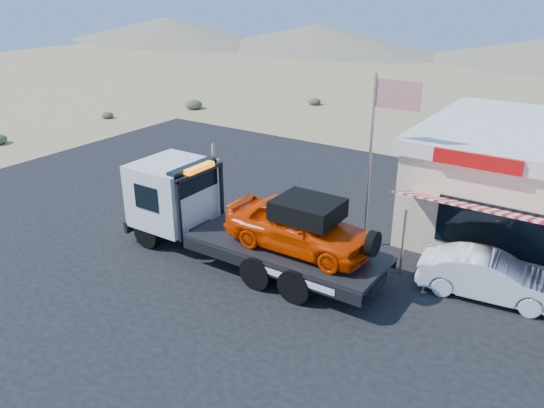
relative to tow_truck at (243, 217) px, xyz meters
name	(u,v)px	position (x,y,z in m)	size (l,w,h in m)	color
ground	(178,261)	(-1.81, -1.26, -1.62)	(120.00, 120.00, 0.00)	#988056
asphalt_lot	(277,242)	(0.19, 1.74, -1.61)	(32.00, 24.00, 0.02)	black
tow_truck	(243,217)	(0.00, 0.00, 0.00)	(9.02, 2.68, 3.02)	black
white_sedan	(490,276)	(7.32, 2.22, -0.94)	(1.41, 4.04, 1.33)	silver
flagpole	(378,144)	(3.13, 3.24, 2.14)	(1.55, 0.10, 6.00)	#99999E
desert_scrub	(95,129)	(-17.36, 8.11, -1.34)	(26.27, 33.17, 0.68)	#434927
distant_hills	(430,43)	(-11.58, 53.88, 0.26)	(126.00, 48.00, 4.20)	#726B59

